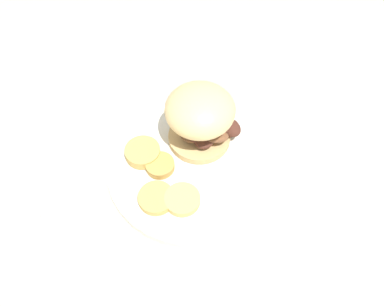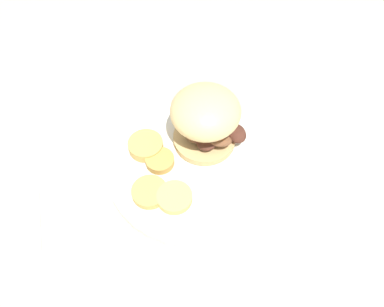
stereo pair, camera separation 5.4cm
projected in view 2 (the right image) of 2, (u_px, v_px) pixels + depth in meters
name	position (u px, v px, depth m)	size (l,w,h in m)	color
ground_plane	(192.00, 169.00, 0.57)	(4.00, 4.00, 0.00)	#B2A899
dinner_plate	(192.00, 166.00, 0.56)	(0.25, 0.25, 0.02)	white
sandwich	(206.00, 119.00, 0.54)	(0.10, 0.12, 0.10)	tan
potato_round_0	(146.00, 145.00, 0.57)	(0.05, 0.05, 0.01)	tan
potato_round_1	(160.00, 161.00, 0.55)	(0.04, 0.04, 0.01)	tan
potato_round_2	(175.00, 197.00, 0.52)	(0.05, 0.05, 0.01)	#DBB766
potato_round_3	(150.00, 192.00, 0.52)	(0.05, 0.05, 0.01)	tan
fork	(35.00, 240.00, 0.50)	(0.14, 0.10, 0.00)	silver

